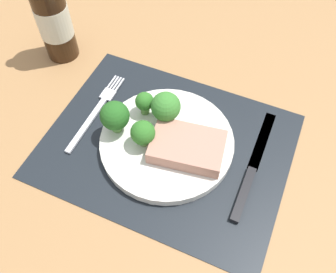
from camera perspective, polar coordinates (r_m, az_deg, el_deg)
name	(u,v)px	position (r cm, az deg, el deg)	size (l,w,h in cm)	color
ground_plane	(167,150)	(64.37, -0.18, -2.16)	(140.00, 110.00, 3.00)	#996D42
placemat	(167,145)	(62.98, -0.18, -1.36)	(41.72, 32.20, 0.30)	black
plate	(167,142)	(62.19, -0.18, -0.88)	(23.05, 23.05, 1.60)	silver
steak	(187,147)	(59.27, 3.07, -1.63)	(11.99, 8.00, 2.57)	tan
broccoli_center	(143,133)	(58.68, -4.01, 0.55)	(4.13, 4.13, 5.25)	#6B994C
broccoli_near_fork	(115,116)	(60.53, -8.42, 3.22)	(5.00, 5.00, 6.26)	#5B8942
broccoli_front_edge	(145,102)	(63.03, -3.73, 5.45)	(3.31, 3.31, 4.63)	#5B8942
broccoli_back_left	(166,107)	(60.92, -0.36, 4.73)	(5.12, 5.12, 6.42)	#5B8942
fork	(96,111)	(68.24, -11.27, 3.99)	(2.40, 19.20, 0.50)	silver
knife	(251,172)	(61.31, 13.04, -5.44)	(1.80, 23.00, 0.80)	black
wine_bottle	(52,15)	(75.39, -17.90, 17.88)	(6.54, 6.54, 26.36)	#331E0F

